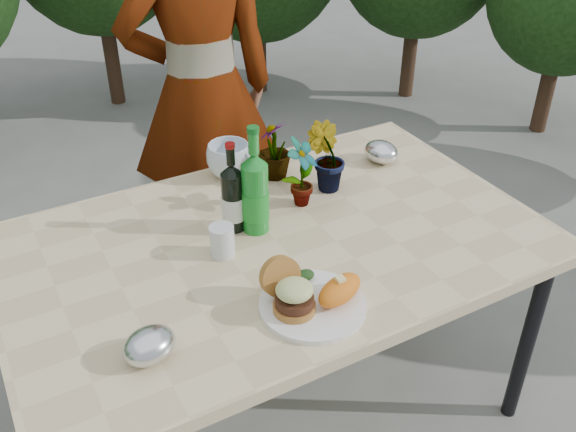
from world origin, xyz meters
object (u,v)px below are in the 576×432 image
patio_table (275,255)px  person (201,92)px  wine_bottle (233,199)px  dinner_plate (313,305)px

patio_table → person: bearing=80.8°
person → wine_bottle: bearing=82.2°
patio_table → wine_bottle: (-0.08, 0.11, 0.16)m
dinner_plate → person: bearing=80.5°
patio_table → person: (0.15, 0.90, 0.17)m
person → patio_table: bearing=89.1°
dinner_plate → person: (0.20, 1.22, 0.11)m
dinner_plate → patio_table: bearing=79.7°
patio_table → dinner_plate: (-0.06, -0.32, 0.06)m
patio_table → wine_bottle: size_ratio=5.52×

